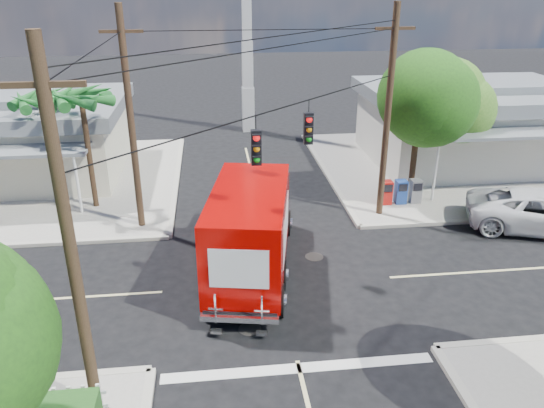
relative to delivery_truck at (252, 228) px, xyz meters
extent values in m
plane|color=black|center=(0.84, -1.06, -1.73)|extent=(120.00, 120.00, 0.00)
cube|color=#9A958B|center=(11.84, 9.94, -1.66)|extent=(14.00, 14.00, 0.14)
cube|color=#B4AE9F|center=(4.84, 9.94, -1.66)|extent=(0.25, 14.00, 0.14)
cube|color=#B4AE9F|center=(11.84, 2.94, -1.66)|extent=(14.00, 0.25, 0.14)
cube|color=#9A958B|center=(-10.16, 9.94, -1.66)|extent=(14.00, 14.00, 0.14)
cube|color=#B4AE9F|center=(-3.16, 9.94, -1.66)|extent=(0.25, 14.00, 0.14)
cube|color=beige|center=(0.84, 8.94, -1.72)|extent=(0.12, 12.00, 0.01)
cube|color=silver|center=(0.84, -5.36, -1.72)|extent=(7.50, 0.40, 0.01)
cube|color=silver|center=(13.34, 10.94, 0.11)|extent=(11.00, 8.00, 3.40)
cube|color=slate|center=(13.34, 10.94, 2.16)|extent=(11.80, 8.80, 0.70)
cube|color=slate|center=(13.34, 10.94, 2.66)|extent=(6.05, 4.40, 0.50)
cube|color=slate|center=(13.34, 6.04, 1.31)|extent=(9.90, 1.80, 0.15)
cylinder|color=silver|center=(8.94, 5.24, -0.14)|extent=(0.12, 0.12, 2.90)
cube|color=beige|center=(-11.16, 11.44, 0.01)|extent=(10.00, 8.00, 3.20)
cube|color=slate|center=(-11.16, 11.44, 1.96)|extent=(10.80, 8.80, 0.70)
cube|color=slate|center=(-11.16, 11.44, 2.46)|extent=(5.50, 4.40, 0.50)
cylinder|color=silver|center=(-7.16, 5.74, -0.24)|extent=(0.12, 0.12, 2.70)
cube|color=silver|center=(1.34, 18.94, -0.23)|extent=(0.80, 0.80, 3.00)
cube|color=silver|center=(1.34, 18.94, 2.77)|extent=(0.70, 0.70, 3.00)
cube|color=silver|center=(1.34, 18.94, 5.77)|extent=(0.60, 0.60, 3.00)
cylinder|color=#422D1C|center=(8.04, 5.74, 0.46)|extent=(0.28, 0.28, 4.10)
sphere|color=#204A16|center=(8.04, 5.74, 3.02)|extent=(4.10, 4.10, 4.10)
sphere|color=#204A16|center=(7.64, 5.94, 3.27)|extent=(3.33, 3.33, 3.33)
sphere|color=#204A16|center=(8.39, 5.44, 2.89)|extent=(3.58, 3.58, 3.58)
cylinder|color=#422D1C|center=(10.64, 7.94, 0.20)|extent=(0.28, 0.28, 3.58)
sphere|color=#356A1B|center=(10.64, 7.94, 2.44)|extent=(3.58, 3.58, 3.58)
sphere|color=#356A1B|center=(10.24, 8.14, 2.67)|extent=(2.91, 2.91, 2.91)
sphere|color=#356A1B|center=(10.99, 7.64, 2.33)|extent=(3.14, 3.14, 3.14)
cylinder|color=#422D1C|center=(-6.66, 6.44, 0.91)|extent=(0.24, 0.24, 5.00)
cone|color=#206C28|center=(-5.76, 6.44, 3.51)|extent=(0.50, 2.06, 0.98)
cone|color=#206C28|center=(-6.10, 7.14, 3.51)|extent=(1.92, 1.68, 0.98)
cone|color=#206C28|center=(-6.86, 7.31, 3.51)|extent=(2.12, 0.95, 0.98)
cone|color=#206C28|center=(-7.48, 6.83, 3.51)|extent=(1.34, 2.07, 0.98)
cone|color=#206C28|center=(-7.48, 6.05, 3.51)|extent=(1.34, 2.07, 0.98)
cone|color=#206C28|center=(-6.86, 5.56, 3.51)|extent=(2.12, 0.95, 0.98)
cone|color=#206C28|center=(-6.10, 5.73, 3.51)|extent=(1.92, 1.68, 0.98)
cylinder|color=#422D1C|center=(-8.66, 7.94, 0.71)|extent=(0.24, 0.24, 4.60)
cone|color=#206C28|center=(-7.76, 7.94, 3.11)|extent=(0.50, 2.06, 0.98)
cone|color=#206C28|center=(-8.10, 8.64, 3.11)|extent=(1.92, 1.68, 0.98)
cone|color=#206C28|center=(-8.86, 8.81, 3.11)|extent=(2.12, 0.95, 0.98)
cone|color=#206C28|center=(-9.48, 8.33, 3.11)|extent=(1.34, 2.07, 0.98)
cone|color=#206C28|center=(-9.48, 7.55, 3.11)|extent=(1.34, 2.07, 0.98)
cone|color=#206C28|center=(-8.86, 7.06, 3.11)|extent=(2.12, 0.95, 0.98)
cone|color=#206C28|center=(-8.10, 7.23, 3.11)|extent=(1.92, 1.68, 0.98)
cylinder|color=#473321|center=(-4.36, -6.26, 2.77)|extent=(0.28, 0.28, 9.00)
cube|color=#473321|center=(-4.36, -6.26, 6.27)|extent=(1.60, 0.12, 0.12)
cylinder|color=#473321|center=(6.04, 4.14, 2.77)|extent=(0.28, 0.28, 9.00)
cube|color=#473321|center=(6.04, 4.14, 6.27)|extent=(1.60, 0.12, 0.12)
cylinder|color=#473321|center=(-4.36, 4.14, 2.77)|extent=(0.28, 0.28, 9.00)
cube|color=#473321|center=(-4.36, 4.14, 6.27)|extent=(1.60, 0.12, 0.12)
cylinder|color=black|center=(0.84, -1.06, 4.47)|extent=(10.43, 10.43, 0.04)
cube|color=black|center=(0.04, -1.86, 3.52)|extent=(0.30, 0.24, 1.05)
sphere|color=red|center=(0.04, -2.00, 3.85)|extent=(0.20, 0.20, 0.20)
cube|color=black|center=(1.94, 0.04, 3.52)|extent=(0.30, 0.24, 1.05)
sphere|color=red|center=(1.94, -0.10, 3.85)|extent=(0.20, 0.20, 0.20)
cube|color=silver|center=(-4.16, -6.66, -1.09)|extent=(0.09, 0.06, 1.00)
cube|color=red|center=(6.64, 5.14, -1.04)|extent=(0.50, 0.50, 1.10)
cube|color=navy|center=(7.34, 5.14, -1.04)|extent=(0.50, 0.50, 1.10)
cube|color=slate|center=(8.04, 5.14, -1.04)|extent=(0.50, 0.50, 1.10)
cube|color=black|center=(0.03, 0.15, -1.19)|extent=(3.59, 7.87, 0.24)
cube|color=#B10300|center=(0.57, 3.07, -0.42)|extent=(2.60, 2.05, 2.14)
cube|color=black|center=(0.70, 3.74, -0.03)|extent=(2.05, 0.61, 0.92)
cube|color=silver|center=(0.73, 3.93, -1.10)|extent=(2.22, 0.53, 0.34)
cube|color=#B10300|center=(-0.13, -0.71, 0.26)|extent=(3.43, 5.99, 2.82)
cube|color=white|center=(1.08, -0.94, 0.41)|extent=(0.66, 3.45, 1.26)
cube|color=white|center=(-1.35, -0.48, 0.41)|extent=(0.66, 3.45, 1.26)
cube|color=white|center=(-0.65, -3.50, 0.41)|extent=(1.73, 0.34, 1.26)
cube|color=silver|center=(-0.68, -3.63, -1.19)|extent=(2.34, 0.67, 0.18)
cube|color=silver|center=(-1.37, -3.63, -0.81)|extent=(0.44, 0.14, 0.97)
cube|color=silver|center=(-0.03, -3.88, -0.81)|extent=(0.44, 0.14, 0.97)
cylinder|color=black|center=(-0.55, 3.13, -1.19)|extent=(0.50, 1.11, 1.07)
cylinder|color=black|center=(1.65, 2.72, -1.19)|extent=(0.50, 1.11, 1.07)
cylinder|color=black|center=(-1.59, -2.42, -1.19)|extent=(0.50, 1.11, 1.07)
cylinder|color=black|center=(0.61, -2.83, -1.19)|extent=(0.50, 1.11, 1.07)
imported|color=silver|center=(12.32, 1.95, -0.89)|extent=(6.62, 4.71, 1.68)
camera|label=1|loc=(-1.26, -16.72, 8.15)|focal=35.00mm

